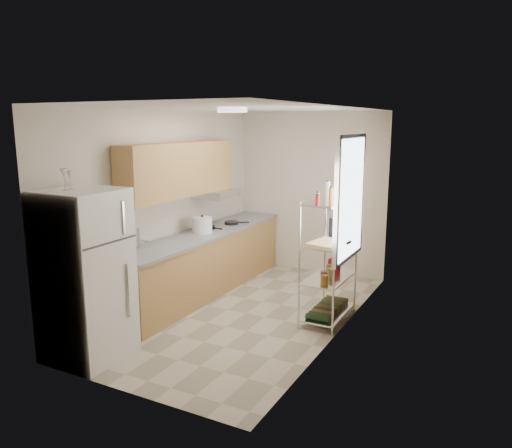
{
  "coord_description": "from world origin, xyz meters",
  "views": [
    {
      "loc": [
        2.95,
        -5.35,
        2.43
      ],
      "look_at": [
        0.02,
        0.25,
        1.14
      ],
      "focal_mm": 35.0,
      "sensor_mm": 36.0,
      "label": 1
    }
  ],
  "objects_px": {
    "frying_pan_large": "(207,227)",
    "cutting_board": "(328,243)",
    "espresso_machine": "(337,226)",
    "refrigerator": "(86,276)",
    "rice_cooker": "(202,225)"
  },
  "relations": [
    {
      "from": "frying_pan_large",
      "to": "cutting_board",
      "type": "distance_m",
      "value": 2.12
    },
    {
      "from": "frying_pan_large",
      "to": "espresso_machine",
      "type": "bearing_deg",
      "value": 2.37
    },
    {
      "from": "frying_pan_large",
      "to": "espresso_machine",
      "type": "height_order",
      "value": "espresso_machine"
    },
    {
      "from": "refrigerator",
      "to": "rice_cooker",
      "type": "distance_m",
      "value": 2.22
    },
    {
      "from": "refrigerator",
      "to": "rice_cooker",
      "type": "bearing_deg",
      "value": 91.21
    },
    {
      "from": "refrigerator",
      "to": "espresso_machine",
      "type": "xyz_separation_m",
      "value": [
        1.87,
        2.39,
        0.26
      ]
    },
    {
      "from": "frying_pan_large",
      "to": "cutting_board",
      "type": "bearing_deg",
      "value": -9.71
    },
    {
      "from": "cutting_board",
      "to": "espresso_machine",
      "type": "distance_m",
      "value": 0.46
    },
    {
      "from": "refrigerator",
      "to": "frying_pan_large",
      "type": "bearing_deg",
      "value": 93.12
    },
    {
      "from": "rice_cooker",
      "to": "cutting_board",
      "type": "bearing_deg",
      "value": -7.89
    },
    {
      "from": "refrigerator",
      "to": "cutting_board",
      "type": "relative_size",
      "value": 3.79
    },
    {
      "from": "rice_cooker",
      "to": "espresso_machine",
      "type": "relative_size",
      "value": 1.01
    },
    {
      "from": "refrigerator",
      "to": "espresso_machine",
      "type": "bearing_deg",
      "value": 51.91
    },
    {
      "from": "refrigerator",
      "to": "cutting_board",
      "type": "height_order",
      "value": "refrigerator"
    },
    {
      "from": "rice_cooker",
      "to": "espresso_machine",
      "type": "xyz_separation_m",
      "value": [
        1.92,
        0.17,
        0.14
      ]
    }
  ]
}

